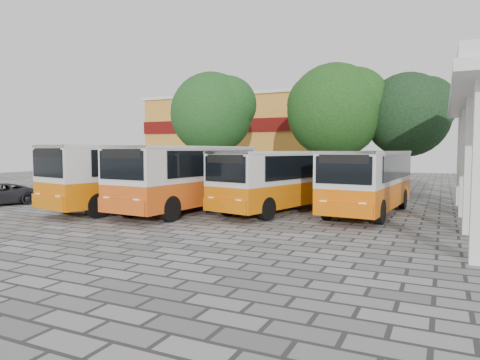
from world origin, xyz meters
The scene contains 9 objects.
ground centered at (0.00, 0.00, 0.00)m, with size 90.00×90.00×0.00m, color #5E5E5E.
shophouse_block centered at (-11.00, 25.99, 4.16)m, with size 20.40×10.40×8.30m.
bus_far_left centered at (-6.95, 1.94, 1.82)m, with size 4.46×9.15×3.14m.
bus_centre_left centered at (-3.95, 2.34, 1.80)m, with size 3.31×8.80×3.11m.
bus_centre_right centered at (-0.01, 4.19, 1.66)m, with size 4.24×8.39×2.87m.
bus_far_right centered at (3.92, 5.17, 1.67)m, with size 3.08×8.18×2.88m.
tree_left centered at (-8.77, 13.40, 5.87)m, with size 6.44×6.13×8.73m.
tree_middle centered at (0.38, 13.85, 5.74)m, with size 6.63×6.32×8.69m.
tree_right centered at (4.81, 15.14, 5.39)m, with size 5.74×5.46×7.95m.
Camera 1 is at (6.96, -14.87, 2.92)m, focal length 32.00 mm.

